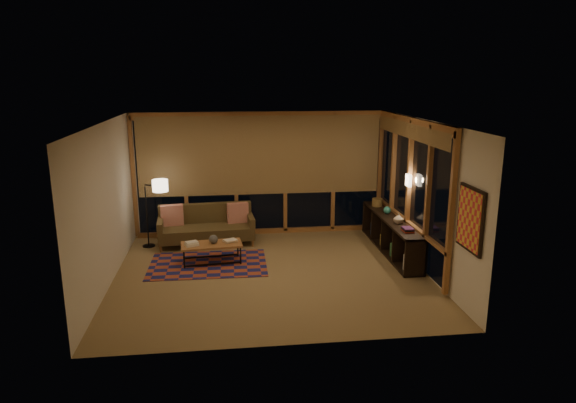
{
  "coord_description": "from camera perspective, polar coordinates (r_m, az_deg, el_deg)",
  "views": [
    {
      "loc": [
        -0.75,
        -8.55,
        3.48
      ],
      "look_at": [
        0.34,
        0.28,
        1.25
      ],
      "focal_mm": 32.0,
      "sensor_mm": 36.0,
      "label": 1
    }
  ],
  "objects": [
    {
      "name": "vase",
      "position": [
        9.99,
        12.18,
        -1.85
      ],
      "size": [
        0.24,
        0.24,
        0.2
      ],
      "primitive_type": "imported",
      "rotation": [
        0.0,
        0.0,
        0.34
      ],
      "color": "#BAA992",
      "rests_on": "bookshelf"
    },
    {
      "name": "book_stack_b",
      "position": [
        9.82,
        -6.43,
        -4.33
      ],
      "size": [
        0.3,
        0.28,
        0.05
      ],
      "primitive_type": null,
      "rotation": [
        0.0,
        0.0,
        0.42
      ],
      "color": "#F5E9CE",
      "rests_on": "coffee_table"
    },
    {
      "name": "floor_lamp",
      "position": [
        10.86,
        -15.43,
        -1.24
      ],
      "size": [
        0.55,
        0.44,
        1.43
      ],
      "primitive_type": null,
      "rotation": [
        0.0,
        0.0,
        -0.3
      ],
      "color": "black",
      "rests_on": "floor"
    },
    {
      "name": "pillow_right",
      "position": [
        10.93,
        -5.6,
        -1.21
      ],
      "size": [
        0.46,
        0.22,
        0.44
      ],
      "primitive_type": null,
      "rotation": [
        0.0,
        0.0,
        0.17
      ],
      "color": "red",
      "rests_on": "sofa"
    },
    {
      "name": "floor",
      "position": [
        9.26,
        -1.88,
        -8.04
      ],
      "size": [
        5.5,
        5.0,
        0.01
      ],
      "primitive_type": "cube",
      "color": "#9C7F49",
      "rests_on": "ground"
    },
    {
      "name": "area_rug",
      "position": [
        9.8,
        -8.86,
        -6.9
      ],
      "size": [
        2.19,
        1.48,
        0.01
      ],
      "primitive_type": "cube",
      "rotation": [
        0.0,
        0.0,
        -0.02
      ],
      "color": "#A84529",
      "rests_on": "floor"
    },
    {
      "name": "book_stack_a",
      "position": [
        9.71,
        -10.65,
        -4.62
      ],
      "size": [
        0.33,
        0.29,
        0.08
      ],
      "primitive_type": null,
      "rotation": [
        0.0,
        0.0,
        0.35
      ],
      "color": "#F5E9CE",
      "rests_on": "coffee_table"
    },
    {
      "name": "walls",
      "position": [
        8.85,
        -1.95,
        0.09
      ],
      "size": [
        5.51,
        5.01,
        2.7
      ],
      "color": "#F0E7CE",
      "rests_on": "floor"
    },
    {
      "name": "ceiling",
      "position": [
        8.62,
        -2.03,
        8.83
      ],
      "size": [
        5.5,
        5.0,
        0.01
      ],
      "primitive_type": "cube",
      "color": "silver",
      "rests_on": "walls"
    },
    {
      "name": "wall_sconce",
      "position": [
        9.8,
        13.24,
        2.3
      ],
      "size": [
        0.12,
        0.18,
        0.22
      ],
      "primitive_type": null,
      "color": "#FFE4BD",
      "rests_on": "walls"
    },
    {
      "name": "coffee_table",
      "position": [
        9.83,
        -8.46,
        -5.69
      ],
      "size": [
        1.17,
        0.62,
        0.38
      ],
      "primitive_type": null,
      "rotation": [
        0.0,
        0.0,
        0.09
      ],
      "color": "#A77236",
      "rests_on": "floor"
    },
    {
      "name": "wall_art",
      "position": [
        7.81,
        19.56,
        -1.86
      ],
      "size": [
        0.06,
        0.74,
        0.94
      ],
      "primitive_type": null,
      "color": "#E83139",
      "rests_on": "walls"
    },
    {
      "name": "window_wall_back",
      "position": [
        11.21,
        -3.06,
        3.06
      ],
      "size": [
        5.3,
        0.16,
        2.6
      ],
      "primitive_type": null,
      "color": "#A77236",
      "rests_on": "walls"
    },
    {
      "name": "basket",
      "position": [
        11.22,
        9.87,
        -0.09
      ],
      "size": [
        0.28,
        0.28,
        0.17
      ],
      "primitive_type": "cylinder",
      "rotation": [
        0.0,
        0.0,
        -0.32
      ],
      "color": "olive",
      "rests_on": "bookshelf"
    },
    {
      "name": "window_wall_right",
      "position": [
        10.0,
        13.21,
        1.36
      ],
      "size": [
        0.16,
        3.7,
        2.6
      ],
      "primitive_type": null,
      "color": "#A77236",
      "rests_on": "walls"
    },
    {
      "name": "pillow_left",
      "position": [
        10.94,
        -12.77,
        -1.43
      ],
      "size": [
        0.48,
        0.23,
        0.46
      ],
      "primitive_type": null,
      "rotation": [
        0.0,
        0.0,
        0.17
      ],
      "color": "red",
      "rests_on": "sofa"
    },
    {
      "name": "shelf_book_stack",
      "position": [
        9.55,
        13.16,
        -3.07
      ],
      "size": [
        0.2,
        0.25,
        0.07
      ],
      "primitive_type": null,
      "rotation": [
        0.0,
        0.0,
        0.22
      ],
      "color": "#F5E9CE",
      "rests_on": "bookshelf"
    },
    {
      "name": "ceramic_pot",
      "position": [
        9.76,
        -8.29,
        -4.15
      ],
      "size": [
        0.2,
        0.2,
        0.17
      ],
      "primitive_type": "sphere",
      "rotation": [
        0.0,
        0.0,
        0.2
      ],
      "color": "black",
      "rests_on": "coffee_table"
    },
    {
      "name": "bookshelf",
      "position": [
        10.49,
        11.34,
        -3.62
      ],
      "size": [
        0.4,
        2.8,
        0.7
      ],
      "primitive_type": null,
      "color": "black",
      "rests_on": "floor"
    },
    {
      "name": "teal_bowl",
      "position": [
        10.64,
        10.95,
        -0.95
      ],
      "size": [
        0.17,
        0.17,
        0.15
      ],
      "primitive_type": "sphere",
      "rotation": [
        0.0,
        0.0,
        0.11
      ],
      "color": "teal",
      "rests_on": "bookshelf"
    },
    {
      "name": "sofa",
      "position": [
        10.82,
        -9.07,
        -2.7
      ],
      "size": [
        2.0,
        0.92,
        0.8
      ],
      "primitive_type": null,
      "rotation": [
        0.0,
        0.0,
        0.07
      ],
      "color": "brown",
      "rests_on": "floor"
    }
  ]
}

